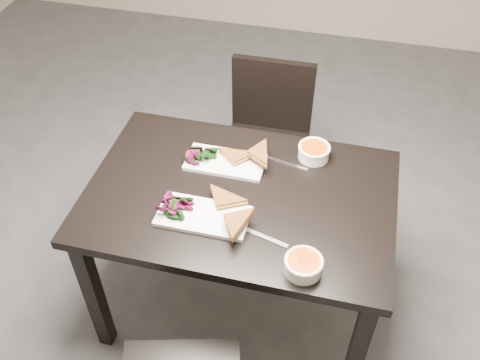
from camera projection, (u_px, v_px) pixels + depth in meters
The scene contains 13 objects.
ground at pixel (192, 252), 2.81m from camera, with size 5.00×5.00×0.00m, color #47474C.
table at pixel (240, 210), 2.14m from camera, with size 1.20×0.80×0.75m.
chair_far at pixel (267, 133), 2.76m from camera, with size 0.43×0.43×0.85m.
plate_near at pixel (203, 216), 1.97m from camera, with size 0.34×0.17×0.02m, color white.
sandwich_near at pixel (221, 210), 1.95m from camera, with size 0.17×0.13×0.06m, color #985920, non-canonical shape.
salad_near at pixel (177, 206), 1.97m from camera, with size 0.11×0.10×0.05m, color black, non-canonical shape.
soup_bowl_near at pixel (303, 265), 1.78m from camera, with size 0.13×0.13×0.06m.
cutlery_near at pixel (265, 237), 1.91m from camera, with size 0.18×0.02×0.00m, color silver.
plate_far at pixel (225, 162), 2.19m from camera, with size 0.32×0.16×0.02m, color white.
sandwich_far at pixel (240, 161), 2.14m from camera, with size 0.16×0.12×0.05m, color #985920, non-canonical shape.
salad_far at pixel (202, 153), 2.18m from camera, with size 0.10×0.09×0.04m, color black, non-canonical shape.
soup_bowl_far at pixel (314, 151), 2.20m from camera, with size 0.13×0.13×0.06m.
cutlery_far at pixel (287, 163), 2.19m from camera, with size 0.18×0.02×0.00m, color silver.
Camera 1 is at (0.66, -1.65, 2.22)m, focal length 39.79 mm.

